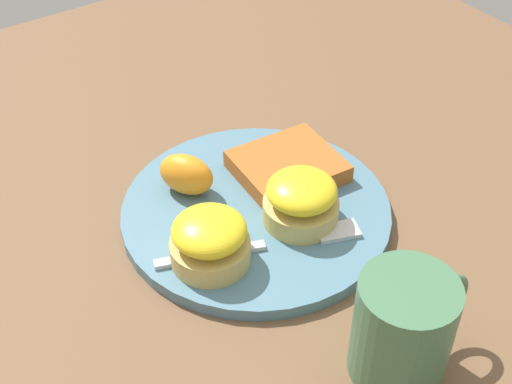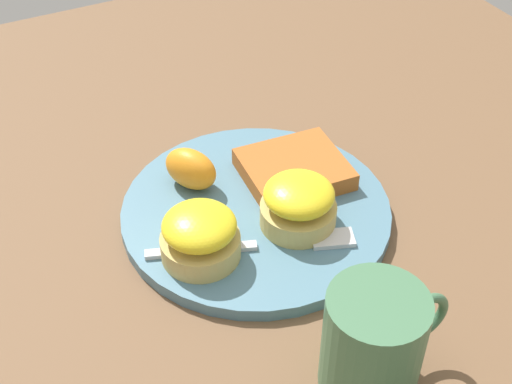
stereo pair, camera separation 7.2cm
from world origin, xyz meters
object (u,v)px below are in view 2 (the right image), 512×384
Objects in this scene: hashbrown_patty at (294,169)px; fork at (265,245)px; cup at (374,343)px; sandwich_benedict_left at (200,236)px; sandwich_benedict_right at (299,204)px; orange_wedge at (191,169)px.

hashbrown_patty is 0.11m from fork.
cup is at bearing -105.32° from hashbrown_patty.
sandwich_benedict_left is 0.10m from sandwich_benedict_right.
orange_wedge is (-0.10, 0.04, 0.01)m from hashbrown_patty.
hashbrown_patty is 0.11m from orange_wedge.
fork is 1.75× the size of cup.
cup reaches higher than hashbrown_patty.
orange_wedge is at bearing 160.30° from hashbrown_patty.
cup reaches higher than sandwich_benedict_right.
sandwich_benedict_right is 0.68× the size of cup.
sandwich_benedict_right is 0.07m from hashbrown_patty.
orange_wedge reaches higher than fork.
sandwich_benedict_right is at bearing -116.43° from hashbrown_patty.
hashbrown_patty is at bearing 24.50° from sandwich_benedict_left.
hashbrown_patty is at bearing 74.68° from cup.
cup is at bearing -86.53° from fork.
orange_wedge is 0.12m from fork.
cup is at bearing -82.62° from orange_wedge.
cup is (-0.03, -0.18, 0.01)m from sandwich_benedict_right.
cup is (0.04, -0.28, 0.01)m from orange_wedge.
sandwich_benedict_left is 0.39× the size of fork.
sandwich_benedict_right reaches higher than fork.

